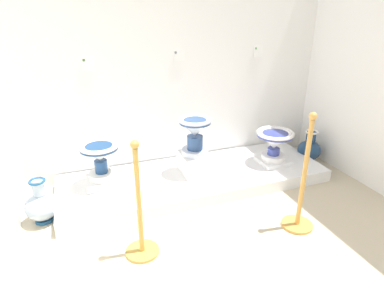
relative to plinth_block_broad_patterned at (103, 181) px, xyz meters
name	(u,v)px	position (x,y,z in m)	size (l,w,h in m)	color
ground_plane	(267,279)	(0.97, -1.56, -0.18)	(5.46, 5.50, 0.02)	beige
wall_back	(179,47)	(0.97, 0.42, 1.23)	(3.66, 0.06, 2.81)	white
display_platform	(195,178)	(0.97, -0.10, -0.10)	(2.86, 0.94, 0.13)	white
plinth_block_broad_patterned	(103,181)	(0.00, 0.00, 0.00)	(0.32, 0.29, 0.08)	white
antique_toilet_broad_patterned	(100,154)	(0.00, 0.00, 0.30)	(0.39, 0.39, 0.37)	white
plinth_block_rightmost	(195,163)	(0.97, -0.07, 0.07)	(0.29, 0.37, 0.21)	white
antique_toilet_rightmost	(195,131)	(0.97, -0.07, 0.44)	(0.35, 0.35, 0.41)	silver
plinth_block_leftmost	(272,161)	(1.90, -0.16, -0.02)	(0.32, 0.32, 0.04)	white
antique_toilet_leftmost	(275,141)	(1.90, -0.16, 0.24)	(0.42, 0.42, 0.34)	white
info_placard_first	(88,64)	(0.01, 0.39, 1.11)	(0.11, 0.01, 0.14)	white
info_placard_second	(179,55)	(0.96, 0.39, 1.15)	(0.13, 0.01, 0.11)	white
info_placard_third	(258,51)	(1.93, 0.39, 1.15)	(0.11, 0.01, 0.13)	white
decorative_vase_spare	(42,205)	(-0.56, -0.25, -0.01)	(0.29, 0.29, 0.42)	navy
decorative_vase_corner	(309,149)	(2.50, -0.05, 0.00)	(0.28, 0.28, 0.41)	white
stanchion_post_near_left	(140,224)	(0.18, -0.98, 0.10)	(0.26, 0.26, 0.96)	gold
stanchion_post_near_right	(301,197)	(1.55, -1.11, 0.13)	(0.27, 0.27, 1.06)	gold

